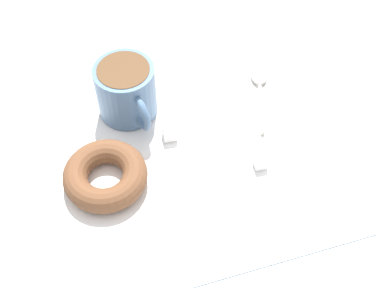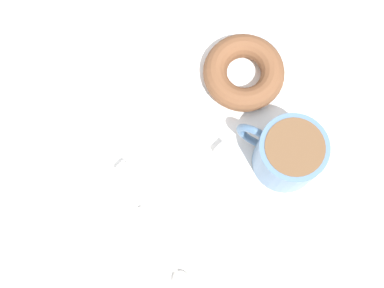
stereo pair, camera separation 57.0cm
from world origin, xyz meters
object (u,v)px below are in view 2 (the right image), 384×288
Objects in this scene: coffee_cup at (288,153)px; spoon at (176,272)px; sugar_cube at (124,170)px; donut at (244,73)px; sugar_cube_extra at (223,151)px.

coffee_cup is 0.88× the size of spoon.
coffee_cup reaches higher than sugar_cube.
donut is 6.72× the size of sugar_cube.
coffee_cup reaches higher than spoon.
sugar_cube_extra reaches higher than spoon.
spoon is at bearing 162.48° from sugar_cube.
coffee_cup is at bearing 157.21° from donut.
sugar_cube is (2.04, 19.84, -0.78)cm from donut.
sugar_cube_extra is at bearing 119.49° from donut.
donut is 19.96cm from sugar_cube.
donut is 10.77cm from sugar_cube_extra.
sugar_cube reaches higher than spoon.
spoon is at bearing 112.84° from sugar_cube_extra.
sugar_cube_extra is (-7.33, -10.48, 0.09)cm from sugar_cube.
donut reaches higher than spoon.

